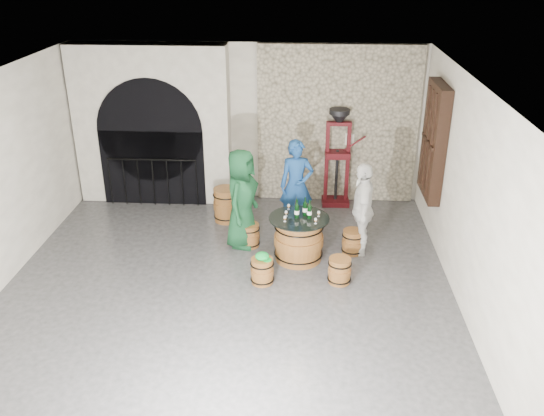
# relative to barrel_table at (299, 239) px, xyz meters

# --- Properties ---
(ground) EXTENTS (8.00, 8.00, 0.00)m
(ground) POSITION_rel_barrel_table_xyz_m (-1.09, -1.33, -0.39)
(ground) COLOR #313133
(ground) RESTS_ON ground
(wall_back) EXTENTS (8.00, 0.00, 8.00)m
(wall_back) POSITION_rel_barrel_table_xyz_m (-1.09, 2.67, 1.21)
(wall_back) COLOR beige
(wall_back) RESTS_ON ground
(wall_right) EXTENTS (0.00, 8.00, 8.00)m
(wall_right) POSITION_rel_barrel_table_xyz_m (2.41, -1.33, 1.21)
(wall_right) COLOR beige
(wall_right) RESTS_ON ground
(ceiling) EXTENTS (8.00, 8.00, 0.00)m
(ceiling) POSITION_rel_barrel_table_xyz_m (-1.09, -1.33, 2.81)
(ceiling) COLOR beige
(ceiling) RESTS_ON wall_back
(stone_facing_panel) EXTENTS (3.20, 0.12, 3.18)m
(stone_facing_panel) POSITION_rel_barrel_table_xyz_m (0.71, 2.61, 1.21)
(stone_facing_panel) COLOR #ACA189
(stone_facing_panel) RESTS_ON ground
(arched_opening) EXTENTS (3.10, 0.60, 3.19)m
(arched_opening) POSITION_rel_barrel_table_xyz_m (-2.99, 2.41, 1.20)
(arched_opening) COLOR beige
(arched_opening) RESTS_ON ground
(shuttered_window) EXTENTS (0.23, 1.10, 2.00)m
(shuttered_window) POSITION_rel_barrel_table_xyz_m (2.29, 1.07, 1.41)
(shuttered_window) COLOR black
(shuttered_window) RESTS_ON wall_right
(barrel_table) EXTENTS (1.01, 1.01, 0.78)m
(barrel_table) POSITION_rel_barrel_table_xyz_m (0.00, 0.00, 0.00)
(barrel_table) COLOR brown
(barrel_table) RESTS_ON ground
(barrel_stool_left) EXTENTS (0.38, 0.38, 0.43)m
(barrel_stool_left) POSITION_rel_barrel_table_xyz_m (-0.88, 0.41, -0.17)
(barrel_stool_left) COLOR brown
(barrel_stool_left) RESTS_ON ground
(barrel_stool_far) EXTENTS (0.38, 0.38, 0.43)m
(barrel_stool_far) POSITION_rel_barrel_table_xyz_m (-0.06, 0.97, -0.17)
(barrel_stool_far) COLOR brown
(barrel_stool_far) RESTS_ON ground
(barrel_stool_right) EXTENTS (0.38, 0.38, 0.43)m
(barrel_stool_right) POSITION_rel_barrel_table_xyz_m (0.93, 0.27, -0.17)
(barrel_stool_right) COLOR brown
(barrel_stool_right) RESTS_ON ground
(barrel_stool_near_right) EXTENTS (0.38, 0.38, 0.43)m
(barrel_stool_near_right) POSITION_rel_barrel_table_xyz_m (0.66, -0.71, -0.17)
(barrel_stool_near_right) COLOR brown
(barrel_stool_near_right) RESTS_ON ground
(barrel_stool_near_left) EXTENTS (0.38, 0.38, 0.43)m
(barrel_stool_near_left) POSITION_rel_barrel_table_xyz_m (-0.56, -0.79, -0.17)
(barrel_stool_near_left) COLOR brown
(barrel_stool_near_left) RESTS_ON ground
(green_cap) EXTENTS (0.26, 0.22, 0.12)m
(green_cap) POSITION_rel_barrel_table_xyz_m (-0.56, -0.79, 0.09)
(green_cap) COLOR #0D922F
(green_cap) RESTS_ON barrel_stool_near_left
(person_green) EXTENTS (0.77, 0.99, 1.78)m
(person_green) POSITION_rel_barrel_table_xyz_m (-1.00, 0.47, 0.51)
(person_green) COLOR #103C1F
(person_green) RESTS_ON ground
(person_blue) EXTENTS (0.66, 0.47, 1.71)m
(person_blue) POSITION_rel_barrel_table_xyz_m (-0.07, 1.23, 0.47)
(person_blue) COLOR navy
(person_blue) RESTS_ON ground
(person_white) EXTENTS (0.47, 0.99, 1.65)m
(person_white) POSITION_rel_barrel_table_xyz_m (1.06, 0.31, 0.44)
(person_white) COLOR silver
(person_white) RESTS_ON ground
(wine_bottle_left) EXTENTS (0.08, 0.08, 0.32)m
(wine_bottle_left) POSITION_rel_barrel_table_xyz_m (-0.04, -0.00, 0.52)
(wine_bottle_left) COLOR black
(wine_bottle_left) RESTS_ON barrel_table
(wine_bottle_center) EXTENTS (0.08, 0.08, 0.32)m
(wine_bottle_center) POSITION_rel_barrel_table_xyz_m (0.17, -0.01, 0.52)
(wine_bottle_center) COLOR black
(wine_bottle_center) RESTS_ON barrel_table
(wine_bottle_right) EXTENTS (0.08, 0.08, 0.32)m
(wine_bottle_right) POSITION_rel_barrel_table_xyz_m (0.09, 0.10, 0.52)
(wine_bottle_right) COLOR black
(wine_bottle_right) RESTS_ON barrel_table
(tasting_glass_a) EXTENTS (0.05, 0.05, 0.10)m
(tasting_glass_a) POSITION_rel_barrel_table_xyz_m (-0.23, -0.16, 0.44)
(tasting_glass_a) COLOR #A66320
(tasting_glass_a) RESTS_ON barrel_table
(tasting_glass_b) EXTENTS (0.05, 0.05, 0.10)m
(tasting_glass_b) POSITION_rel_barrel_table_xyz_m (0.32, 0.07, 0.44)
(tasting_glass_b) COLOR #A66320
(tasting_glass_b) RESTS_ON barrel_table
(tasting_glass_c) EXTENTS (0.05, 0.05, 0.10)m
(tasting_glass_c) POSITION_rel_barrel_table_xyz_m (-0.18, 0.32, 0.44)
(tasting_glass_c) COLOR #A66320
(tasting_glass_c) RESTS_ON barrel_table
(tasting_glass_d) EXTENTS (0.05, 0.05, 0.10)m
(tasting_glass_d) POSITION_rel_barrel_table_xyz_m (0.18, 0.18, 0.44)
(tasting_glass_d) COLOR #A66320
(tasting_glass_d) RESTS_ON barrel_table
(tasting_glass_e) EXTENTS (0.05, 0.05, 0.10)m
(tasting_glass_e) POSITION_rel_barrel_table_xyz_m (0.27, -0.21, 0.44)
(tasting_glass_e) COLOR #A66320
(tasting_glass_e) RESTS_ON barrel_table
(tasting_glass_f) EXTENTS (0.05, 0.05, 0.10)m
(tasting_glass_f) POSITION_rel_barrel_table_xyz_m (-0.22, 0.04, 0.44)
(tasting_glass_f) COLOR #A66320
(tasting_glass_f) RESTS_ON barrel_table
(side_barrel) EXTENTS (0.50, 0.50, 0.67)m
(side_barrel) POSITION_rel_barrel_table_xyz_m (-1.42, 1.43, -0.05)
(side_barrel) COLOR brown
(side_barrel) RESTS_ON ground
(corking_press) EXTENTS (0.82, 0.46, 2.00)m
(corking_press) POSITION_rel_barrel_table_xyz_m (0.72, 2.35, 0.78)
(corking_press) COLOR #470B12
(corking_press) RESTS_ON ground
(control_box) EXTENTS (0.18, 0.10, 0.22)m
(control_box) POSITION_rel_barrel_table_xyz_m (0.96, 2.53, 0.96)
(control_box) COLOR silver
(control_box) RESTS_ON wall_back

